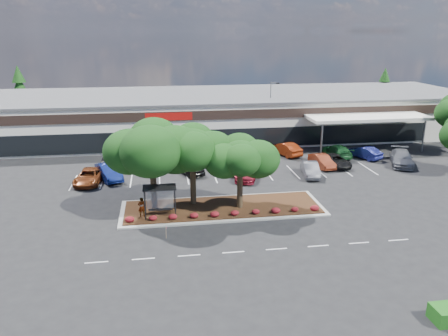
{
  "coord_description": "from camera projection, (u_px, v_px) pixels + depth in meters",
  "views": [
    {
      "loc": [
        -7.31,
        -31.76,
        15.24
      ],
      "look_at": [
        -1.26,
        7.98,
        2.6
      ],
      "focal_mm": 35.0,
      "sensor_mm": 36.0,
      "label": 1
    }
  ],
  "objects": [
    {
      "name": "car_0",
      "position": [
        89.0,
        176.0,
        45.56
      ],
      "size": [
        3.09,
        5.53,
        1.46
      ],
      "primitive_type": "imported",
      "rotation": [
        0.0,
        0.0,
        -0.13
      ],
      "color": "brown",
      "rests_on": "ground"
    },
    {
      "name": "survey_stake",
      "position": [
        166.0,
        231.0,
        33.42
      ],
      "size": [
        0.07,
        0.14,
        0.97
      ],
      "color": "#A27C55",
      "rests_on": "ground"
    },
    {
      "name": "car_8",
      "position": [
        402.0,
        158.0,
        51.76
      ],
      "size": [
        4.54,
        6.29,
        1.69
      ],
      "primitive_type": "imported",
      "rotation": [
        0.0,
        0.0,
        -0.42
      ],
      "color": "slate",
      "rests_on": "ground"
    },
    {
      "name": "car_5",
      "position": [
        310.0,
        169.0,
        47.84
      ],
      "size": [
        2.35,
        4.8,
        1.51
      ],
      "primitive_type": "imported",
      "rotation": [
        0.0,
        0.0,
        -0.17
      ],
      "color": "#4C4D53",
      "rests_on": "ground"
    },
    {
      "name": "car_10",
      "position": [
        159.0,
        151.0,
        55.17
      ],
      "size": [
        2.67,
        5.63,
        1.59
      ],
      "primitive_type": "imported",
      "rotation": [
        0.0,
        0.0,
        3.06
      ],
      "color": "black",
      "rests_on": "ground"
    },
    {
      "name": "car_17",
      "position": [
        364.0,
        152.0,
        54.51
      ],
      "size": [
        3.29,
        4.8,
        1.5
      ],
      "primitive_type": "imported",
      "rotation": [
        0.0,
        0.0,
        3.56
      ],
      "color": "navy",
      "rests_on": "ground"
    },
    {
      "name": "light_pole",
      "position": [
        271.0,
        116.0,
        62.1
      ],
      "size": [
        1.43,
        0.59,
        8.5
      ],
      "rotation": [
        0.0,
        0.0,
        0.17
      ],
      "color": "#9C9D98",
      "rests_on": "ground"
    },
    {
      "name": "retail_store",
      "position": [
        207.0,
        114.0,
        66.62
      ],
      "size": [
        80.4,
        25.2,
        6.25
      ],
      "color": "white",
      "rests_on": "ground"
    },
    {
      "name": "car_9",
      "position": [
        114.0,
        160.0,
        51.03
      ],
      "size": [
        2.83,
        5.3,
        1.66
      ],
      "primitive_type": "imported",
      "rotation": [
        0.0,
        0.0,
        2.92
      ],
      "color": "black",
      "rests_on": "ground"
    },
    {
      "name": "car_7",
      "position": [
        336.0,
        161.0,
        51.29
      ],
      "size": [
        2.83,
        5.1,
        1.35
      ],
      "primitive_type": "imported",
      "rotation": [
        0.0,
        0.0,
        0.12
      ],
      "color": "black",
      "rests_on": "ground"
    },
    {
      "name": "conifer_north_west",
      "position": [
        21.0,
        95.0,
        73.16
      ],
      "size": [
        4.4,
        4.4,
        10.0
      ],
      "primitive_type": "cone",
      "color": "#17370F",
      "rests_on": "ground"
    },
    {
      "name": "bus_shelter",
      "position": [
        160.0,
        192.0,
        36.59
      ],
      "size": [
        2.75,
        1.55,
        2.59
      ],
      "color": "black",
      "rests_on": "landscape_island"
    },
    {
      "name": "island_tree_west",
      "position": [
        153.0,
        166.0,
        37.41
      ],
      "size": [
        7.2,
        7.2,
        7.89
      ],
      "primitive_type": null,
      "color": "#17370F",
      "rests_on": "landscape_island"
    },
    {
      "name": "car_11",
      "position": [
        214.0,
        154.0,
        53.72
      ],
      "size": [
        3.68,
        5.59,
        1.51
      ],
      "primitive_type": "imported",
      "rotation": [
        0.0,
        0.0,
        3.47
      ],
      "color": "#B1B5BE",
      "rests_on": "ground"
    },
    {
      "name": "car_6",
      "position": [
        322.0,
        161.0,
        50.94
      ],
      "size": [
        2.07,
        4.6,
        1.47
      ],
      "primitive_type": "imported",
      "rotation": [
        0.0,
        0.0,
        0.12
      ],
      "color": "maroon",
      "rests_on": "ground"
    },
    {
      "name": "landscape_island",
      "position": [
        223.0,
        208.0,
        39.02
      ],
      "size": [
        18.0,
        6.0,
        0.26
      ],
      "color": "#9C9D98",
      "rests_on": "ground"
    },
    {
      "name": "person_waiting",
      "position": [
        142.0,
        207.0,
        36.66
      ],
      "size": [
        0.71,
        0.56,
        1.7
      ],
      "primitive_type": "imported",
      "rotation": [
        0.0,
        0.0,
        3.42
      ],
      "color": "#594C47",
      "rests_on": "landscape_island"
    },
    {
      "name": "car_4",
      "position": [
        247.0,
        172.0,
        47.0
      ],
      "size": [
        3.67,
        5.58,
        1.5
      ],
      "primitive_type": "imported",
      "rotation": [
        0.0,
        0.0,
        -0.33
      ],
      "color": "maroon",
      "rests_on": "ground"
    },
    {
      "name": "car_12",
      "position": [
        249.0,
        154.0,
        53.47
      ],
      "size": [
        2.91,
        5.89,
        1.61
      ],
      "primitive_type": "imported",
      "rotation": [
        0.0,
        0.0,
        3.18
      ],
      "color": "silver",
      "rests_on": "ground"
    },
    {
      "name": "shrub_row",
      "position": [
        226.0,
        213.0,
        36.93
      ],
      "size": [
        17.0,
        0.8,
        0.5
      ],
      "primitive_type": null,
      "color": "maroon",
      "rests_on": "landscape_island"
    },
    {
      "name": "car_1",
      "position": [
        109.0,
        172.0,
        46.71
      ],
      "size": [
        3.52,
        5.33,
        1.66
      ],
      "primitive_type": "imported",
      "rotation": [
        0.0,
        0.0,
        0.39
      ],
      "color": "navy",
      "rests_on": "ground"
    },
    {
      "name": "island_tree_mid",
      "position": [
        193.0,
        165.0,
        38.66
      ],
      "size": [
        6.6,
        6.6,
        7.32
      ],
      "primitive_type": null,
      "color": "#17370F",
      "rests_on": "landscape_island"
    },
    {
      "name": "car_3",
      "position": [
        233.0,
        166.0,
        49.27
      ],
      "size": [
        1.73,
        4.43,
        1.44
      ],
      "primitive_type": "imported",
      "rotation": [
        0.0,
        0.0,
        -0.05
      ],
      "color": "navy",
      "rests_on": "ground"
    },
    {
      "name": "car_2",
      "position": [
        189.0,
        166.0,
        48.73
      ],
      "size": [
        3.83,
        5.27,
        1.67
      ],
      "primitive_type": "imported",
      "rotation": [
        0.0,
        0.0,
        0.43
      ],
      "color": "black",
      "rests_on": "ground"
    },
    {
      "name": "ground",
      "position": [
        254.0,
        227.0,
        35.58
      ],
      "size": [
        160.0,
        160.0,
        0.0
      ],
      "primitive_type": "plane",
      "color": "black",
      "rests_on": "ground"
    },
    {
      "name": "car_14",
      "position": [
        285.0,
        149.0,
        55.87
      ],
      "size": [
        3.48,
        5.33,
        1.66
      ],
      "primitive_type": "imported",
      "rotation": [
        0.0,
        0.0,
        3.52
      ],
      "color": "maroon",
      "rests_on": "ground"
    },
    {
      "name": "lane_markings",
      "position": [
        231.0,
        184.0,
        45.38
      ],
      "size": [
        33.12,
        20.06,
        0.01
      ],
      "color": "silver",
      "rests_on": "ground"
    },
    {
      "name": "conifer_north_east",
      "position": [
        383.0,
        92.0,
        80.6
      ],
      "size": [
        3.96,
        3.96,
        9.0
      ],
      "primitive_type": "cone",
      "color": "#17370F",
      "rests_on": "ground"
    },
    {
      "name": "car_16",
      "position": [
        337.0,
        151.0,
        55.2
      ],
      "size": [
        2.43,
        5.42,
        1.54
      ],
      "primitive_type": "imported",
      "rotation": [
        0.0,
        0.0,
        3.19
      ],
      "color": "#174A21",
      "rests_on": "ground"
    },
    {
      "name": "island_tree_east",
      "position": [
        240.0,
        172.0,
        37.94
      ],
      "size": [
        5.8,
        5.8,
        6.5
      ],
      "primitive_type": null,
      "color": "#17370F",
      "rests_on": "landscape_island"
    }
  ]
}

